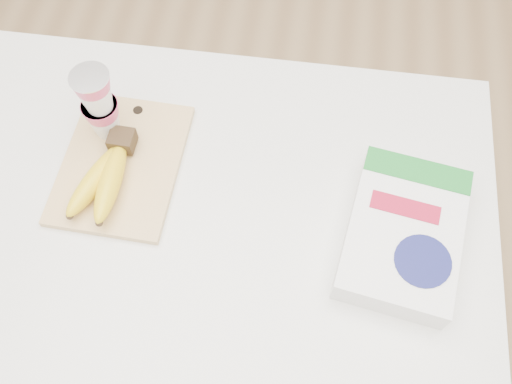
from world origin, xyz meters
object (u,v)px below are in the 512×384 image
table (204,287)px  bananas (105,176)px  cutting_board (122,164)px  yogurt_stack (99,103)px  cereal_box (403,233)px

table → bananas: size_ratio=5.63×
cutting_board → table: bearing=-27.5°
cutting_board → yogurt_stack: (-0.04, 0.07, 0.10)m
table → cutting_board: 0.48m
table → cereal_box: size_ratio=3.72×
bananas → yogurt_stack: 0.14m
yogurt_stack → cereal_box: bearing=-14.9°
table → yogurt_stack: bearing=140.7°
cereal_box → bananas: bearing=-174.9°
cereal_box → cutting_board: bearing=-179.9°
table → cutting_board: bearing=150.4°
table → cereal_box: bearing=-1.1°
table → bananas: (-0.15, 0.03, 0.48)m
bananas → yogurt_stack: yogurt_stack is taller
cutting_board → yogurt_stack: bearing=122.5°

